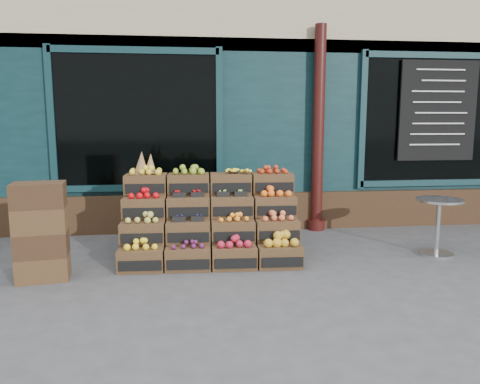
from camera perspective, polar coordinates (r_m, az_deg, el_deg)
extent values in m
plane|color=#434346|center=(5.52, 2.96, -9.84)|extent=(60.00, 60.00, 0.00)
cube|color=#0D292D|center=(10.41, -1.87, 12.36)|extent=(12.00, 6.00, 4.80)
cube|color=#0D292D|center=(7.46, 0.12, 6.81)|extent=(12.00, 0.12, 3.00)
cube|color=#372416|center=(7.53, 0.18, -2.37)|extent=(12.00, 0.18, 0.60)
cube|color=black|center=(7.36, -12.41, 8.52)|extent=(2.40, 0.06, 2.00)
cube|color=black|center=(8.40, 22.65, 8.07)|extent=(2.40, 0.06, 2.00)
cylinder|color=#340E0C|center=(7.50, 9.53, 7.46)|extent=(0.18, 0.18, 3.20)
cube|color=black|center=(8.33, 22.98, 9.08)|extent=(1.30, 0.04, 1.60)
cube|color=#4A321D|center=(5.72, -11.92, -7.96)|extent=(0.54, 0.39, 0.27)
cube|color=black|center=(5.54, -12.17, -8.81)|extent=(0.49, 0.04, 0.12)
cube|color=yellow|center=(5.67, -11.98, -6.26)|extent=(0.44, 0.30, 0.09)
cube|color=#4A321D|center=(5.68, -6.34, -7.95)|extent=(0.54, 0.39, 0.27)
cube|color=black|center=(5.50, -6.39, -8.81)|extent=(0.49, 0.04, 0.12)
cube|color=#501640|center=(5.63, -6.36, -6.33)|extent=(0.44, 0.30, 0.07)
cube|color=#4A321D|center=(5.68, -0.72, -7.87)|extent=(0.54, 0.39, 0.27)
cube|color=black|center=(5.50, -0.58, -8.72)|extent=(0.49, 0.04, 0.12)
cube|color=#A41A30|center=(5.63, -0.72, -6.08)|extent=(0.44, 0.30, 0.10)
cube|color=#4A321D|center=(5.75, 4.83, -7.72)|extent=(0.54, 0.39, 0.27)
cube|color=black|center=(5.57, 5.16, -8.55)|extent=(0.49, 0.04, 0.12)
cube|color=gold|center=(5.69, 4.86, -5.84)|extent=(0.44, 0.30, 0.12)
cube|color=#4A321D|center=(5.87, -11.73, -4.84)|extent=(0.54, 0.39, 0.27)
cube|color=black|center=(5.68, -11.96, -5.57)|extent=(0.49, 0.04, 0.12)
cube|color=#B1AA4B|center=(5.83, -11.78, -3.14)|extent=(0.44, 0.30, 0.09)
cube|color=#4A321D|center=(5.82, -6.32, -4.81)|extent=(0.54, 0.39, 0.27)
cube|color=black|center=(5.64, -6.37, -5.54)|extent=(0.49, 0.04, 0.12)
cube|color=navy|center=(5.79, -6.34, -3.38)|extent=(0.44, 0.30, 0.03)
cube|color=#4A321D|center=(5.83, -0.87, -4.73)|extent=(0.54, 0.39, 0.27)
cube|color=black|center=(5.65, -0.74, -5.46)|extent=(0.49, 0.04, 0.12)
cube|color=orange|center=(5.79, -0.88, -3.11)|extent=(0.44, 0.30, 0.07)
cube|color=#4A321D|center=(5.89, 4.51, -4.62)|extent=(0.54, 0.39, 0.27)
cube|color=black|center=(5.71, 4.81, -5.34)|extent=(0.49, 0.04, 0.12)
cube|color=#DC623C|center=(5.85, 4.53, -2.95)|extent=(0.44, 0.30, 0.09)
cube|color=#4A321D|center=(6.03, -11.55, -1.88)|extent=(0.54, 0.39, 0.27)
cube|color=black|center=(5.84, -11.77, -2.49)|extent=(0.49, 0.04, 0.12)
cube|color=#BF060E|center=(6.00, -11.60, -0.21)|extent=(0.44, 0.30, 0.09)
cube|color=#4A321D|center=(5.99, -6.30, -1.83)|extent=(0.54, 0.39, 0.27)
cube|color=black|center=(5.80, -6.35, -2.45)|extent=(0.49, 0.04, 0.12)
cube|color=#A70B09|center=(5.96, -6.32, -0.40)|extent=(0.44, 0.30, 0.04)
cube|color=#4A321D|center=(5.99, -1.02, -1.76)|extent=(0.54, 0.39, 0.27)
cube|color=black|center=(5.81, -0.90, -2.38)|extent=(0.49, 0.04, 0.12)
cube|color=#8AC249|center=(5.97, -1.02, -0.36)|extent=(0.44, 0.30, 0.03)
cube|color=#4A321D|center=(6.05, 4.20, -1.68)|extent=(0.54, 0.39, 0.27)
cube|color=black|center=(5.87, 4.49, -2.28)|extent=(0.49, 0.04, 0.12)
cube|color=orange|center=(6.02, 4.22, 0.00)|extent=(0.44, 0.30, 0.09)
cube|color=#4A321D|center=(6.21, -11.38, 0.92)|extent=(0.54, 0.39, 0.27)
cube|color=black|center=(6.02, -11.58, 0.41)|extent=(0.49, 0.04, 0.12)
cube|color=gold|center=(6.18, -11.43, 2.55)|extent=(0.44, 0.30, 0.09)
cube|color=#4A321D|center=(6.16, -6.28, 0.99)|extent=(0.54, 0.39, 0.27)
cube|color=black|center=(5.97, -6.33, 0.48)|extent=(0.49, 0.04, 0.12)
cube|color=olive|center=(6.14, -6.31, 2.63)|extent=(0.44, 0.30, 0.09)
cube|color=#4A321D|center=(6.17, -1.15, 1.05)|extent=(0.54, 0.39, 0.27)
cube|color=black|center=(5.98, -1.04, 0.54)|extent=(0.49, 0.04, 0.12)
cube|color=yellow|center=(6.15, -1.16, 2.65)|extent=(0.44, 0.30, 0.08)
cube|color=#4A321D|center=(6.23, 3.92, 1.10)|extent=(0.54, 0.39, 0.27)
cube|color=black|center=(6.04, 4.19, 0.60)|extent=(0.49, 0.04, 0.12)
cube|color=#A72D13|center=(6.21, 3.93, 2.68)|extent=(0.44, 0.30, 0.08)
cube|color=#372416|center=(5.89, -3.57, -7.29)|extent=(2.20, 0.45, 0.27)
cube|color=#372416|center=(6.07, -3.62, -5.49)|extent=(2.20, 0.45, 0.53)
cube|color=#372416|center=(6.26, -3.67, -3.80)|extent=(2.20, 0.45, 0.80)
cone|color=olive|center=(6.18, -11.93, 3.53)|extent=(0.18, 0.18, 0.31)
cone|color=olive|center=(6.21, -10.86, 3.41)|extent=(0.16, 0.16, 0.27)
cube|color=#4A321D|center=(5.71, -22.83, -8.48)|extent=(0.59, 0.45, 0.27)
cube|color=#372416|center=(5.64, -23.00, -5.83)|extent=(0.59, 0.45, 0.27)
cube|color=#4A321D|center=(5.58, -23.17, -3.11)|extent=(0.59, 0.45, 0.27)
cube|color=#372416|center=(5.53, -23.34, -0.35)|extent=(0.59, 0.45, 0.27)
cylinder|color=#B1B3B8|center=(6.73, 22.77, -6.95)|extent=(0.44, 0.44, 0.03)
cylinder|color=#B1B3B8|center=(6.65, 22.96, -4.03)|extent=(0.06, 0.06, 0.71)
cylinder|color=#B1B3B8|center=(6.58, 23.15, -0.91)|extent=(0.60, 0.60, 0.03)
imported|color=#1A5D1C|center=(7.81, -9.94, 2.59)|extent=(0.80, 0.67, 1.86)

